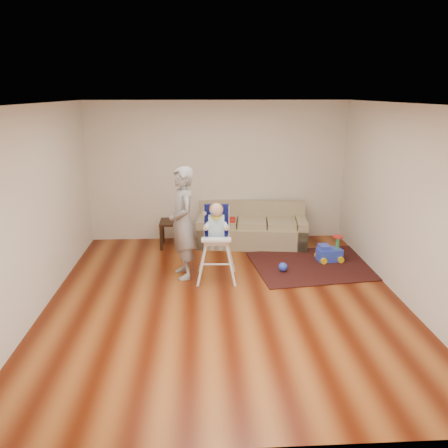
{
  "coord_description": "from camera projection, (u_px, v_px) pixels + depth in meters",
  "views": [
    {
      "loc": [
        -0.34,
        -5.66,
        2.84
      ],
      "look_at": [
        0.0,
        0.4,
        1.0
      ],
      "focal_mm": 35.0,
      "sensor_mm": 36.0,
      "label": 1
    }
  ],
  "objects": [
    {
      "name": "adult",
      "position": [
        183.0,
        223.0,
        6.78
      ],
      "size": [
        0.59,
        0.74,
        1.77
      ],
      "primitive_type": "imported",
      "rotation": [
        0.0,
        0.0,
        -1.29
      ],
      "color": "gray",
      "rests_on": "ground"
    },
    {
      "name": "toy_ball",
      "position": [
        283.0,
        267.0,
        7.15
      ],
      "size": [
        0.15,
        0.15,
        0.15
      ],
      "primitive_type": "sphere",
      "color": "blue",
      "rests_on": "area_rug"
    },
    {
      "name": "sofa",
      "position": [
        252.0,
        225.0,
        8.37
      ],
      "size": [
        2.14,
        1.09,
        0.79
      ],
      "rotation": [
        0.0,
        0.0,
        -0.12
      ],
      "color": "#9A9268",
      "rests_on": "ground"
    },
    {
      "name": "high_chair",
      "position": [
        216.0,
        243.0,
        6.76
      ],
      "size": [
        0.6,
        0.6,
        1.24
      ],
      "rotation": [
        0.0,
        0.0,
        -0.05
      ],
      "color": "white",
      "rests_on": "ground"
    },
    {
      "name": "side_table",
      "position": [
        174.0,
        234.0,
        8.32
      ],
      "size": [
        0.5,
        0.5,
        0.5
      ],
      "primitive_type": null,
      "color": "black",
      "rests_on": "ground"
    },
    {
      "name": "area_rug",
      "position": [
        317.0,
        265.0,
        7.46
      ],
      "size": [
        2.3,
        1.84,
        0.02
      ],
      "primitive_type": "cube",
      "rotation": [
        0.0,
        0.0,
        0.12
      ],
      "color": "black",
      "rests_on": "ground"
    },
    {
      "name": "room_envelope",
      "position": [
        224.0,
        163.0,
        6.21
      ],
      "size": [
        5.04,
        5.52,
        2.72
      ],
      "color": "silver",
      "rests_on": "ground"
    },
    {
      "name": "ground",
      "position": [
        226.0,
        299.0,
        6.26
      ],
      "size": [
        5.5,
        5.5,
        0.0
      ],
      "primitive_type": "plane",
      "color": "#4D1505",
      "rests_on": "ground"
    },
    {
      "name": "ride_on_toy",
      "position": [
        330.0,
        248.0,
        7.57
      ],
      "size": [
        0.44,
        0.34,
        0.45
      ],
      "primitive_type": null,
      "rotation": [
        0.0,
        0.0,
        0.13
      ],
      "color": "blue",
      "rests_on": "area_rug"
    }
  ]
}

